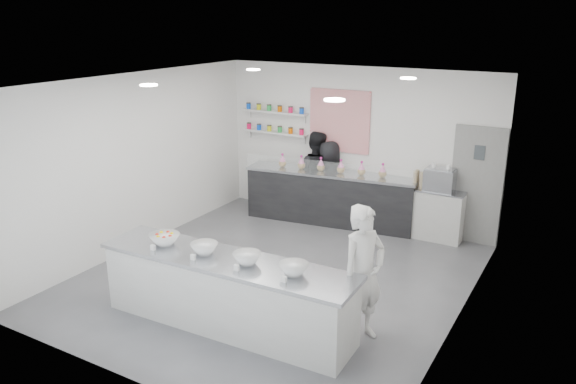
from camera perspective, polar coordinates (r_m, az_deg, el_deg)
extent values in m
plane|color=#515156|center=(8.82, -1.26, -8.66)|extent=(6.00, 6.00, 0.00)
plane|color=white|center=(7.96, -1.40, 11.10)|extent=(6.00, 6.00, 0.00)
plane|color=white|center=(10.86, 6.92, 4.69)|extent=(5.50, 0.00, 5.50)
plane|color=white|center=(9.92, -15.07, 2.98)|extent=(0.00, 6.00, 6.00)
plane|color=white|center=(7.30, 17.49, -2.45)|extent=(0.00, 6.00, 6.00)
cube|color=gray|center=(10.30, 18.58, 0.59)|extent=(0.88, 0.04, 2.10)
cube|color=#DA313F|center=(10.88, 5.24, 7.20)|extent=(1.25, 0.03, 1.20)
cube|color=silver|center=(11.53, -1.32, 6.08)|extent=(1.45, 0.22, 0.04)
cube|color=silver|center=(11.45, -1.34, 8.14)|extent=(1.45, 0.22, 0.04)
cylinder|color=white|center=(8.02, -13.97, 10.50)|extent=(0.24, 0.24, 0.02)
cylinder|color=white|center=(6.43, 4.74, 9.31)|extent=(0.24, 0.24, 0.02)
cylinder|color=white|center=(10.05, -3.55, 12.31)|extent=(0.24, 0.24, 0.02)
cylinder|color=white|center=(8.84, 12.12, 11.24)|extent=(0.24, 0.24, 0.02)
cube|color=beige|center=(7.38, -6.25, -10.13)|extent=(3.53, 0.91, 0.96)
cube|color=black|center=(10.90, 4.30, -0.57)|extent=(3.36, 1.05, 1.03)
cube|color=white|center=(10.45, 3.89, 2.37)|extent=(3.23, 0.46, 0.28)
cube|color=beige|center=(10.46, 14.05, -2.15)|extent=(1.25, 0.40, 0.92)
cube|color=#93969E|center=(10.22, 15.17, 1.19)|extent=(0.51, 0.36, 0.39)
imported|color=silver|center=(6.96, 7.65, -8.28)|extent=(0.65, 0.76, 1.76)
imported|color=black|center=(11.20, 2.78, 1.84)|extent=(0.97, 0.84, 1.73)
imported|color=black|center=(11.10, 4.18, 1.23)|extent=(0.83, 0.60, 1.56)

